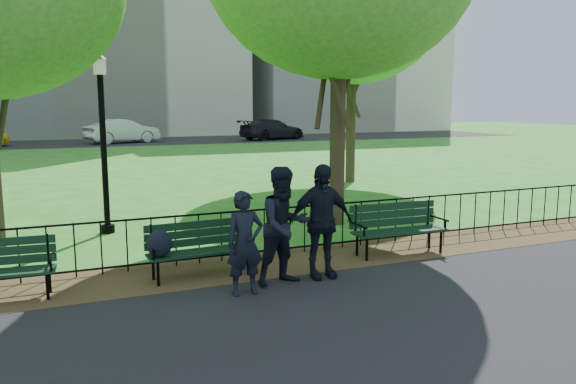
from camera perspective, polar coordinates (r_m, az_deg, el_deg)
name	(u,v)px	position (r m, az deg, el deg)	size (l,w,h in m)	color
ground	(274,296)	(8.26, -1.38, -10.50)	(120.00, 120.00, 0.00)	#25681B
dirt_strip	(242,267)	(9.59, -4.72, -7.64)	(60.00, 1.60, 0.01)	#3C2D18
far_street	(93,143)	(42.42, -19.18, 4.76)	(70.00, 9.00, 0.01)	black
iron_fence	(232,233)	(9.93, -5.67, -4.18)	(24.06, 0.06, 1.00)	black
apartment_east	(334,16)	(63.01, 4.73, 17.37)	(20.00, 15.00, 24.00)	silver
park_bench_main	(182,243)	(8.95, -10.69, -5.13)	(1.73, 0.60, 0.96)	black
park_bench_right_a	(397,223)	(10.52, 11.00, -3.10)	(1.81, 0.61, 1.02)	black
lamppost	(103,137)	(12.46, -18.27, 5.33)	(0.34, 0.34, 3.78)	black
tree_mid_e	(353,6)	(20.17, 6.61, 18.30)	(6.25, 6.25, 8.71)	#2D2116
person_left	(245,243)	(8.11, -4.39, -5.21)	(0.55, 0.36, 1.51)	black
person_mid	(285,226)	(8.53, -0.36, -3.46)	(0.88, 0.46, 1.81)	black
person_right	(321,221)	(8.85, 3.35, -2.98)	(1.06, 0.44, 1.82)	black
sedan_silver	(122,131)	(41.34, -16.48, 5.96)	(1.78, 5.09, 1.68)	#B7B9BF
sedan_dark	(272,129)	(43.60, -1.60, 6.38)	(2.18, 5.35, 1.55)	black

